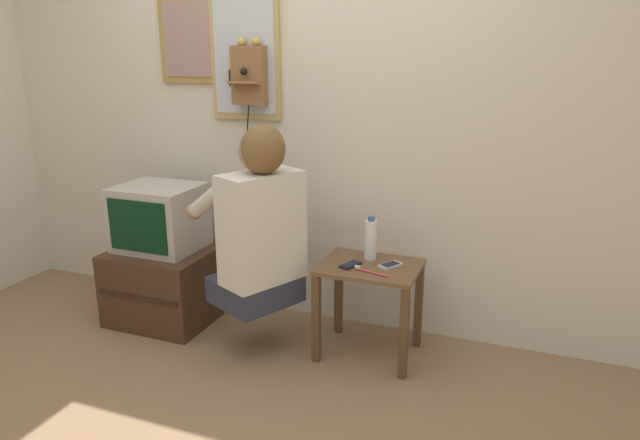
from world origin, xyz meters
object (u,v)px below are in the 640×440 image
object	(u,v)px
cell_phone_held	(351,265)
cell_phone_spare	(390,265)
television	(159,217)
framed_picture	(191,39)
wall_phone_antique	(250,75)
toothbrush	(369,271)
person	(259,223)
water_bottle	(371,239)
wall_mirror	(245,58)

from	to	relation	value
cell_phone_held	cell_phone_spare	bearing A→B (deg)	38.99
television	framed_picture	distance (m)	1.06
wall_phone_antique	toothbrush	size ratio (longest dim) A/B	4.07
cell_phone_spare	toothbrush	bearing A→B (deg)	-91.06
person	water_bottle	distance (m)	0.59
wall_phone_antique	water_bottle	bearing A→B (deg)	-13.93
wall_mirror	cell_phone_held	xyz separation A→B (m)	(0.77, -0.38, -1.02)
toothbrush	cell_phone_spare	bearing A→B (deg)	-17.62
framed_picture	cell_phone_spare	distance (m)	1.76
cell_phone_spare	toothbrush	world-z (taller)	toothbrush
toothbrush	person	bearing A→B (deg)	111.92
television	cell_phone_spare	bearing A→B (deg)	0.91
cell_phone_spare	wall_phone_antique	bearing A→B (deg)	-165.97
cell_phone_spare	wall_mirror	bearing A→B (deg)	-167.44
cell_phone_held	cell_phone_spare	xyz separation A→B (m)	(0.19, 0.07, 0.00)
cell_phone_held	wall_mirror	bearing A→B (deg)	172.91
water_bottle	toothbrush	xyz separation A→B (m)	(0.05, -0.20, -0.10)
framed_picture	television	bearing A→B (deg)	-103.20
wall_phone_antique	framed_picture	world-z (taller)	framed_picture
person	wall_phone_antique	bearing A→B (deg)	55.76
wall_phone_antique	cell_phone_held	xyz separation A→B (m)	(0.72, -0.33, -0.93)
wall_phone_antique	cell_phone_spare	world-z (taller)	wall_phone_antique
person	framed_picture	xyz separation A→B (m)	(-0.68, 0.52, 0.91)
wall_phone_antique	water_bottle	size ratio (longest dim) A/B	3.19
wall_mirror	cell_phone_spare	bearing A→B (deg)	-17.65
cell_phone_spare	framed_picture	bearing A→B (deg)	-163.02
wall_mirror	water_bottle	distance (m)	1.26
person	cell_phone_held	bearing A→B (deg)	-47.09
person	cell_phone_spare	bearing A→B (deg)	-46.20
person	water_bottle	bearing A→B (deg)	-35.76
person	cell_phone_held	world-z (taller)	person
water_bottle	television	bearing A→B (deg)	-175.84
person	cell_phone_spare	world-z (taller)	person
framed_picture	wall_mirror	world-z (taller)	framed_picture
wall_phone_antique	water_bottle	xyz separation A→B (m)	(0.79, -0.19, -0.83)
framed_picture	wall_mirror	xyz separation A→B (m)	(0.35, -0.00, -0.10)
person	water_bottle	xyz separation A→B (m)	(0.51, 0.28, -0.11)
person	television	xyz separation A→B (m)	(-0.75, 0.19, -0.10)
person	toothbrush	distance (m)	0.61
cell_phone_held	water_bottle	bearing A→B (deg)	84.17
wall_phone_antique	framed_picture	xyz separation A→B (m)	(-0.40, 0.04, 0.19)
person	cell_phone_held	size ratio (longest dim) A/B	6.96
wall_mirror	toothbrush	distance (m)	1.42
person	framed_picture	size ratio (longest dim) A/B	1.92
water_bottle	toothbrush	distance (m)	0.23
television	water_bottle	world-z (taller)	television
toothbrush	framed_picture	bearing A→B (deg)	84.27
wall_phone_antique	wall_mirror	world-z (taller)	wall_mirror
cell_phone_held	water_bottle	distance (m)	0.18
television	cell_phone_held	world-z (taller)	television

